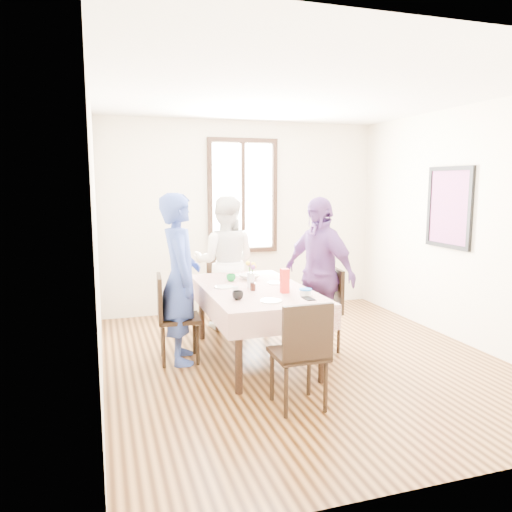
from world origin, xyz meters
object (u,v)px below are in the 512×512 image
Objects in this scene: chair_near at (298,353)px; person_far at (227,263)px; dining_table at (255,324)px; chair_left at (179,318)px; person_right at (318,274)px; chair_far at (226,292)px; person_left at (180,279)px; chair_right at (319,309)px.

chair_near is 0.54× the size of person_far.
dining_table is 0.79m from chair_left.
person_right reaches higher than chair_near.
person_left reaches higher than chair_far.
person_left is 1.50m from person_right.
chair_far is at bearing -168.73° from person_right.
chair_left is at bearing 73.86° from person_far.
person_left reaches higher than chair_near.
chair_near is 1.61m from person_left.
chair_right is 1.38m from chair_far.
person_right reaches higher than dining_table.
person_left is at bearing 119.22° from chair_near.
person_right is (0.75, -1.12, 0.01)m from person_far.
chair_near is at bearing -52.77° from person_right.
chair_left and chair_near have the same top height.
chair_left is 1.57m from person_right.
person_right is (1.49, -0.11, -0.02)m from person_left.
chair_right is (0.77, 0.05, 0.08)m from dining_table.
chair_left is 1.33m from person_far.
person_far is at bearing 41.41° from chair_right.
dining_table is at bearing 90.43° from chair_near.
chair_right and chair_near have the same top height.
chair_left is at bearing 53.12° from chair_far.
person_right is at bearing 144.75° from person_far.
dining_table is at bearing 101.04° from chair_right.
chair_near is 2.40m from person_far.
person_left is at bearing 92.88° from chair_right.
chair_far is 1.00× the size of chair_near.
person_far is (0.00, 2.37, 0.38)m from chair_near.
person_left is at bearing 53.86° from chair_far.
chair_right is 0.54× the size of person_right.
chair_near is at bearing 89.73° from chair_far.
dining_table is 1.20m from chair_far.
chair_far is 0.52× the size of person_left.
chair_near is (-0.77, -1.25, 0.00)m from chair_right.
person_far is (0.00, 1.17, 0.46)m from dining_table.
person_right is (0.75, 0.05, 0.47)m from dining_table.
dining_table is 1.91× the size of chair_far.
chair_far is at bearing -68.94° from person_far.
person_far reaches higher than chair_right.
person_left is (-0.75, -1.03, 0.42)m from chair_far.
chair_right is 0.39m from person_right.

